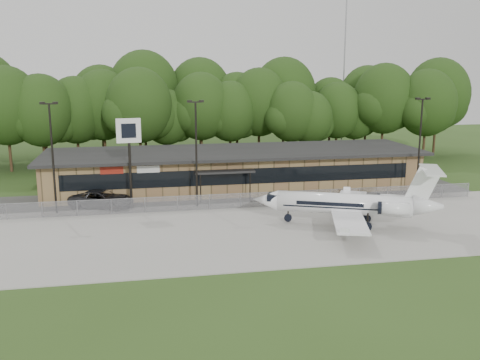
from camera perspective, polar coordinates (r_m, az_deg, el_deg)
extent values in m
plane|color=#2F4B1A|center=(37.37, 6.04, -8.84)|extent=(160.00, 160.00, 0.00)
cube|color=#9E9B93|center=(44.65, 3.06, -5.24)|extent=(64.00, 18.00, 0.08)
cube|color=#383835|center=(55.48, 0.21, -1.81)|extent=(50.00, 9.00, 0.06)
cube|color=olive|center=(59.38, -0.62, 1.05)|extent=(40.00, 10.00, 4.00)
cube|color=black|center=(54.49, 0.32, 0.38)|extent=(36.00, 0.08, 1.60)
cube|color=black|center=(58.53, -0.54, 3.03)|extent=(41.00, 11.50, 0.30)
cube|color=black|center=(53.44, -1.67, 0.92)|extent=(6.00, 1.60, 0.20)
cube|color=maroon|center=(53.31, -13.52, 1.00)|extent=(2.20, 0.06, 0.70)
cube|color=silver|center=(53.25, -9.76, 1.15)|extent=(2.20, 0.06, 0.70)
cube|color=gray|center=(51.03, 1.18, -2.20)|extent=(46.00, 0.03, 1.50)
cube|color=gray|center=(50.85, 1.19, -1.38)|extent=(46.00, 0.04, 0.04)
cylinder|color=gray|center=(87.59, 11.02, 11.26)|extent=(0.20, 0.20, 25.00)
cylinder|color=black|center=(51.13, -19.32, 2.02)|extent=(0.18, 0.18, 10.00)
cube|color=black|center=(50.56, -19.72, 7.66)|extent=(1.20, 0.12, 0.12)
cube|color=black|center=(50.64, -20.34, 7.70)|extent=(0.45, 0.30, 0.22)
cube|color=black|center=(50.48, -19.10, 7.78)|extent=(0.45, 0.30, 0.22)
cylinder|color=black|center=(50.84, -4.68, 2.60)|extent=(0.18, 0.18, 10.00)
cube|color=black|center=(50.27, -4.78, 8.29)|extent=(1.20, 0.12, 0.12)
cube|color=black|center=(50.21, -5.41, 8.35)|extent=(0.45, 0.30, 0.22)
cube|color=black|center=(50.33, -4.15, 8.38)|extent=(0.45, 0.30, 0.22)
cylinder|color=black|center=(57.97, 18.58, 3.17)|extent=(0.18, 0.18, 10.00)
cube|color=black|center=(57.48, 18.92, 8.15)|extent=(1.20, 0.12, 0.12)
cube|color=black|center=(57.20, 18.44, 8.24)|extent=(0.45, 0.30, 0.22)
cube|color=black|center=(57.74, 19.40, 8.20)|extent=(0.45, 0.30, 0.22)
cylinder|color=white|center=(45.83, 10.97, -2.60)|extent=(10.92, 5.90, 1.77)
cone|color=white|center=(46.36, 2.73, -2.22)|extent=(2.73, 2.49, 1.77)
cone|color=white|center=(46.24, 19.39, -2.72)|extent=(2.93, 2.58, 1.77)
cube|color=white|center=(42.43, 11.61, -4.50)|extent=(4.81, 7.08, 0.13)
cube|color=white|center=(49.50, 11.67, -2.14)|extent=(4.81, 7.08, 0.13)
cylinder|color=white|center=(44.60, 16.09, -3.04)|extent=(2.64, 1.86, 1.00)
cylinder|color=white|center=(47.28, 15.85, -2.18)|extent=(2.64, 1.86, 1.00)
cube|color=white|center=(45.81, 18.84, -0.75)|extent=(2.57, 1.19, 3.34)
cube|color=white|center=(45.63, 19.79, 0.91)|extent=(3.29, 5.26, 0.11)
cube|color=black|center=(46.18, 3.68, -1.89)|extent=(1.54, 1.65, 0.55)
cube|color=black|center=(46.26, 13.38, -4.49)|extent=(1.84, 2.80, 0.78)
cylinder|color=black|center=(46.49, 5.14, -4.12)|extent=(0.87, 0.87, 0.24)
imported|color=#303032|center=(52.84, -14.53, -1.99)|extent=(6.70, 4.83, 1.69)
cylinder|color=black|center=(51.01, -11.65, 1.40)|extent=(0.27, 0.27, 8.21)
cube|color=silver|center=(50.52, -11.81, 5.18)|extent=(2.27, 0.47, 2.26)
cube|color=black|center=(50.38, -11.79, 5.16)|extent=(1.33, 0.17, 1.33)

